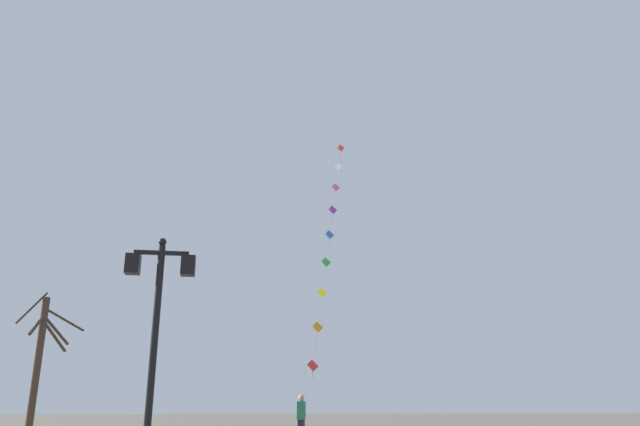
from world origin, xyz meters
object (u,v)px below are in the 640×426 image
Objects in this scene: kite_train at (328,247)px; kite_flyer at (301,419)px; twin_lantern_lamp_post at (157,307)px; bare_tree at (39,364)px.

kite_train is 9.64× the size of kite_flyer.
kite_train is 10.53m from kite_flyer.
kite_flyer is (3.96, 9.45, -2.30)m from twin_lantern_lamp_post.
bare_tree is at bearing 118.15° from kite_flyer.
twin_lantern_lamp_post is 2.69× the size of kite_flyer.
kite_flyer is (-2.01, -6.72, -7.85)m from kite_train.
kite_flyer is 0.36× the size of bare_tree.
kite_flyer is at bearing 11.37° from bare_tree.
twin_lantern_lamp_post is at bearing -110.27° from kite_train.
twin_lantern_lamp_post is 0.28× the size of kite_train.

